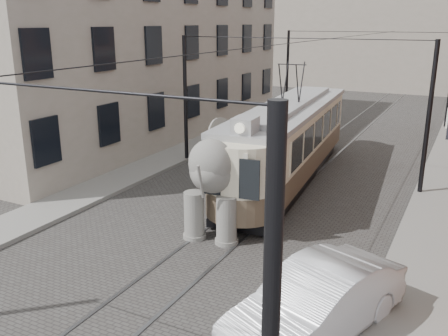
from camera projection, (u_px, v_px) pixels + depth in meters
The scene contains 10 objects.
ground at pixel (236, 225), 16.61m from camera, with size 120.00×120.00×0.00m, color #3B3937.
tram_rails at pixel (236, 224), 16.61m from camera, with size 1.54×80.00×0.02m, color slate, non-canonical shape.
sidewalk_right at pixel (425, 260), 13.97m from camera, with size 2.00×60.00×0.15m, color slate.
sidewalk_left at pixel (89, 193), 19.44m from camera, with size 2.00×60.00×0.15m, color slate.
stucco_building at pixel (141, 50), 28.50m from camera, with size 7.00×24.00×10.00m, color gray.
distant_block at pixel (412, 17), 48.66m from camera, with size 28.00×10.00×14.00m, color gray.
catenary at pixel (285, 113), 20.10m from camera, with size 11.00×30.20×6.00m, color black, non-canonical shape.
tram at pixel (290, 123), 20.63m from camera, with size 2.59×12.55×4.98m, color beige, non-canonical shape.
elephant at pixel (223, 179), 15.91m from camera, with size 3.07×5.57×3.41m, color slate, non-canonical shape.
parked_car at pixel (316, 303), 10.56m from camera, with size 1.70×4.83×1.59m, color #BABABF.
Camera 1 is at (6.67, -13.84, 6.63)m, focal length 39.27 mm.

